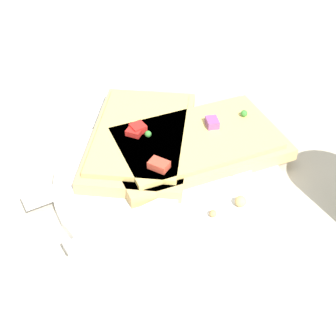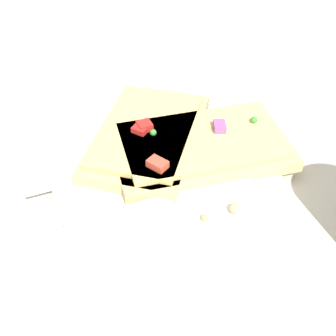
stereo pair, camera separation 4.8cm
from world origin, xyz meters
name	(u,v)px [view 1 (the left image)]	position (x,y,z in m)	size (l,w,h in m)	color
ground_plane	(168,183)	(0.00, 0.00, 0.00)	(4.00, 4.00, 0.00)	#BCB29E
plate	(168,179)	(0.00, 0.00, 0.01)	(0.24, 0.24, 0.01)	white
fork	(174,198)	(-0.01, 0.04, 0.01)	(0.18, 0.13, 0.01)	silver
knife	(104,175)	(0.07, 0.00, 0.01)	(0.18, 0.12, 0.01)	silver
pizza_slice_main	(195,143)	(-0.03, -0.04, 0.02)	(0.22, 0.18, 0.03)	tan
pizza_slice_corner	(141,137)	(0.03, -0.05, 0.02)	(0.12, 0.18, 0.03)	tan
crumb_scatter	(200,192)	(-0.03, 0.03, 0.02)	(0.09, 0.12, 0.01)	#DCB46D
napkin	(80,106)	(0.12, -0.14, 0.00)	(0.15, 0.09, 0.01)	white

